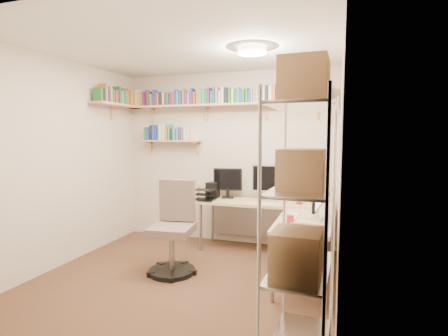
# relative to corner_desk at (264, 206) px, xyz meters

# --- Properties ---
(ground) EXTENTS (3.20, 3.20, 0.00)m
(ground) POSITION_rel_corner_desk_xyz_m (-0.69, -0.96, -0.68)
(ground) COLOR #482C1E
(ground) RESTS_ON ground
(room_shell) EXTENTS (3.24, 3.04, 2.52)m
(room_shell) POSITION_rel_corner_desk_xyz_m (-0.69, -0.95, 0.87)
(room_shell) COLOR beige
(room_shell) RESTS_ON ground
(wall_shelves) EXTENTS (3.12, 1.09, 0.80)m
(wall_shelves) POSITION_rel_corner_desk_xyz_m (-1.11, 0.34, 1.35)
(wall_shelves) COLOR tan
(wall_shelves) RESTS_ON ground
(corner_desk) EXTENTS (1.83, 1.75, 1.19)m
(corner_desk) POSITION_rel_corner_desk_xyz_m (0.00, 0.00, 0.00)
(corner_desk) COLOR #CCB084
(corner_desk) RESTS_ON ground
(office_chair) EXTENTS (0.56, 0.56, 1.06)m
(office_chair) POSITION_rel_corner_desk_xyz_m (-0.90, -0.81, -0.23)
(office_chair) COLOR black
(office_chair) RESTS_ON ground
(wire_rack) EXTENTS (0.43, 0.82, 2.07)m
(wire_rack) POSITION_rel_corner_desk_xyz_m (0.67, -2.07, 0.54)
(wire_rack) COLOR silver
(wire_rack) RESTS_ON ground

